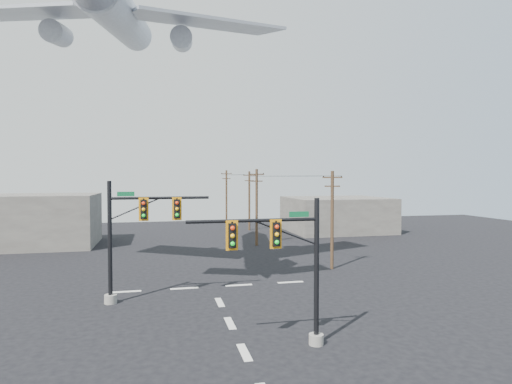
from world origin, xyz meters
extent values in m
plane|color=black|center=(0.00, 0.00, 0.00)|extent=(120.00, 120.00, 0.00)
cube|color=silver|center=(0.00, 0.00, 0.01)|extent=(0.40, 2.00, 0.01)
cube|color=silver|center=(0.00, 4.00, 0.01)|extent=(0.40, 2.00, 0.01)
cube|color=silver|center=(0.00, 8.00, 0.01)|extent=(0.40, 2.00, 0.01)
cube|color=silver|center=(-6.00, 12.00, 0.01)|extent=(2.00, 0.40, 0.01)
cube|color=silver|center=(-2.00, 12.00, 0.01)|extent=(2.00, 0.40, 0.01)
cube|color=silver|center=(2.00, 12.00, 0.01)|extent=(2.00, 0.40, 0.01)
cube|color=silver|center=(6.00, 12.00, 0.01)|extent=(2.00, 0.40, 0.01)
cylinder|color=gray|center=(3.54, 0.13, 0.25)|extent=(0.70, 0.70, 0.50)
cylinder|color=black|center=(3.54, 0.13, 3.52)|extent=(0.24, 0.24, 7.04)
cylinder|color=black|center=(0.46, 0.13, 6.03)|extent=(6.15, 0.16, 0.16)
cylinder|color=black|center=(2.00, 0.13, 5.43)|extent=(3.30, 0.08, 0.08)
cube|color=black|center=(1.49, -0.02, 5.40)|extent=(0.34, 0.30, 1.11)
cube|color=orange|center=(1.49, 0.00, 5.40)|extent=(0.55, 0.04, 1.36)
sphere|color=red|center=(1.49, -0.19, 5.75)|extent=(0.20, 0.20, 0.20)
sphere|color=#F8A60D|center=(1.49, -0.19, 5.40)|extent=(0.20, 0.20, 0.20)
sphere|color=#0DD425|center=(1.49, -0.19, 5.05)|extent=(0.20, 0.20, 0.20)
cube|color=black|center=(-0.56, -0.02, 5.40)|extent=(0.34, 0.30, 1.11)
cube|color=orange|center=(-0.56, 0.00, 5.40)|extent=(0.55, 0.04, 1.36)
sphere|color=red|center=(-0.56, -0.19, 5.75)|extent=(0.20, 0.20, 0.20)
sphere|color=#F8A60D|center=(-0.56, -0.19, 5.40)|extent=(0.20, 0.20, 0.20)
sphere|color=#0DD425|center=(-0.56, -0.19, 5.05)|extent=(0.20, 0.20, 0.20)
cube|color=#0C552D|center=(2.63, 0.07, 6.28)|extent=(0.96, 0.04, 0.26)
cylinder|color=gray|center=(-6.79, 9.36, 0.28)|extent=(0.78, 0.78, 0.56)
cylinder|color=black|center=(-6.79, 9.36, 3.89)|extent=(0.27, 0.27, 7.79)
cylinder|color=black|center=(-3.66, 9.36, 6.67)|extent=(6.26, 0.18, 0.18)
cylinder|color=black|center=(-5.22, 9.36, 6.01)|extent=(3.40, 0.09, 0.09)
cube|color=black|center=(-4.70, 9.20, 5.97)|extent=(0.38, 0.33, 1.22)
cube|color=orange|center=(-4.70, 9.22, 5.97)|extent=(0.61, 0.04, 1.50)
sphere|color=red|center=(-4.70, 9.01, 6.36)|extent=(0.22, 0.22, 0.22)
sphere|color=#F8A60D|center=(-4.70, 9.01, 5.97)|extent=(0.22, 0.22, 0.22)
sphere|color=#0DD425|center=(-4.70, 9.01, 5.58)|extent=(0.22, 0.22, 0.22)
cube|color=black|center=(-2.61, 9.20, 5.97)|extent=(0.38, 0.33, 1.22)
cube|color=orange|center=(-2.61, 9.22, 5.97)|extent=(0.61, 0.04, 1.50)
sphere|color=red|center=(-2.61, 9.01, 6.36)|extent=(0.22, 0.22, 0.22)
sphere|color=#F8A60D|center=(-2.61, 9.01, 5.97)|extent=(0.22, 0.22, 0.22)
sphere|color=#0DD425|center=(-2.61, 9.01, 5.58)|extent=(0.22, 0.22, 0.22)
cube|color=#0C552D|center=(-5.79, 9.30, 6.95)|extent=(1.06, 0.04, 0.29)
cylinder|color=#472F1E|center=(10.96, 15.73, 4.28)|extent=(0.29, 0.29, 8.56)
cube|color=#472F1E|center=(10.96, 15.73, 7.99)|extent=(1.66, 0.64, 0.11)
cube|color=#472F1E|center=(10.96, 15.73, 7.23)|extent=(1.30, 0.52, 0.11)
cylinder|color=black|center=(10.24, 15.97, 8.09)|extent=(0.10, 0.10, 0.11)
cylinder|color=black|center=(10.96, 15.73, 8.09)|extent=(0.10, 0.10, 0.11)
cylinder|color=black|center=(11.68, 15.49, 8.09)|extent=(0.10, 0.10, 0.11)
cylinder|color=#472F1E|center=(7.44, 29.70, 4.48)|extent=(0.30, 0.30, 8.96)
cube|color=#472F1E|center=(7.44, 29.70, 8.36)|extent=(1.81, 0.17, 0.12)
cube|color=#472F1E|center=(7.44, 29.70, 7.55)|extent=(1.41, 0.16, 0.12)
cylinder|color=black|center=(6.64, 29.72, 8.46)|extent=(0.10, 0.10, 0.12)
cylinder|color=black|center=(7.44, 29.70, 8.46)|extent=(0.10, 0.10, 0.12)
cylinder|color=black|center=(8.25, 29.68, 8.46)|extent=(0.10, 0.10, 0.12)
cylinder|color=#472F1E|center=(9.62, 44.06, 4.45)|extent=(0.30, 0.30, 8.90)
cube|color=#472F1E|center=(9.62, 44.06, 8.29)|extent=(1.81, 0.48, 0.12)
cube|color=#472F1E|center=(9.62, 44.06, 7.48)|extent=(1.41, 0.40, 0.12)
cylinder|color=black|center=(8.83, 44.22, 8.39)|extent=(0.10, 0.10, 0.12)
cylinder|color=black|center=(9.62, 44.06, 8.39)|extent=(0.10, 0.10, 0.12)
cylinder|color=black|center=(10.41, 43.90, 8.39)|extent=(0.10, 0.10, 0.12)
cylinder|color=#472F1E|center=(8.07, 56.30, 4.63)|extent=(0.32, 0.32, 9.25)
cube|color=#472F1E|center=(8.07, 56.30, 8.61)|extent=(1.92, 0.16, 0.13)
cube|color=#472F1E|center=(8.07, 56.30, 7.76)|extent=(1.49, 0.16, 0.13)
cylinder|color=black|center=(7.22, 56.28, 8.72)|extent=(0.11, 0.11, 0.13)
cylinder|color=black|center=(8.07, 56.30, 8.72)|extent=(0.11, 0.11, 0.13)
cylinder|color=black|center=(8.92, 56.32, 8.72)|extent=(0.11, 0.11, 0.13)
cylinder|color=black|center=(8.42, 22.71, 8.13)|extent=(3.59, 13.97, 0.03)
cylinder|color=black|center=(7.72, 36.88, 8.27)|extent=(2.20, 14.37, 0.03)
cylinder|color=black|center=(8.01, 50.18, 8.40)|extent=(1.62, 12.25, 0.03)
cylinder|color=black|center=(9.98, 22.71, 8.13)|extent=(3.50, 13.97, 0.03)
cylinder|color=black|center=(9.34, 36.88, 8.27)|extent=(2.21, 14.37, 0.03)
cylinder|color=black|center=(9.67, 50.18, 8.40)|extent=(1.54, 12.25, 0.03)
cylinder|color=silver|center=(-6.54, 16.53, 20.55)|extent=(4.55, 19.36, 6.23)
cone|color=silver|center=(-5.62, 27.90, 22.54)|extent=(3.37, 4.89, 3.69)
cube|color=silver|center=(-13.33, 15.83, 20.04)|extent=(12.70, 9.69, 0.96)
cube|color=silver|center=(0.06, 14.75, 20.04)|extent=(12.91, 8.19, 0.96)
cylinder|color=silver|center=(-11.24, 16.66, 18.97)|extent=(1.95, 3.38, 2.18)
cylinder|color=silver|center=(-1.88, 15.90, 18.97)|extent=(1.95, 3.38, 2.18)
cube|color=slate|center=(-20.00, 35.00, 3.00)|extent=(18.00, 10.00, 6.00)
cube|color=slate|center=(22.00, 40.00, 2.50)|extent=(14.00, 12.00, 5.00)
camera|label=1|loc=(-3.79, -18.89, 8.02)|focal=30.00mm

